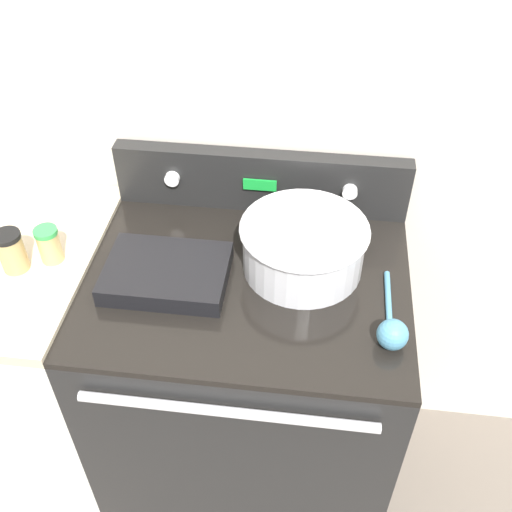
{
  "coord_description": "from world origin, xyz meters",
  "views": [
    {
      "loc": [
        0.15,
        -0.73,
        1.97
      ],
      "look_at": [
        0.02,
        0.33,
        1.0
      ],
      "focal_mm": 42.0,
      "sensor_mm": 36.0,
      "label": 1
    }
  ],
  "objects_px": {
    "ladle": "(392,331)",
    "spice_jar_black_cap": "(12,251)",
    "spice_jar_green_cap": "(49,244)",
    "casserole_dish": "(167,272)",
    "mixing_bowl": "(303,244)"
  },
  "relations": [
    {
      "from": "ladle",
      "to": "spice_jar_black_cap",
      "type": "xyz_separation_m",
      "value": [
        -0.91,
        0.11,
        0.03
      ]
    },
    {
      "from": "spice_jar_green_cap",
      "to": "spice_jar_black_cap",
      "type": "distance_m",
      "value": 0.09
    },
    {
      "from": "casserole_dish",
      "to": "spice_jar_green_cap",
      "type": "height_order",
      "value": "spice_jar_green_cap"
    },
    {
      "from": "mixing_bowl",
      "to": "spice_jar_black_cap",
      "type": "xyz_separation_m",
      "value": [
        -0.7,
        -0.1,
        -0.01
      ]
    },
    {
      "from": "casserole_dish",
      "to": "spice_jar_black_cap",
      "type": "relative_size",
      "value": 2.74
    },
    {
      "from": "casserole_dish",
      "to": "ladle",
      "type": "xyz_separation_m",
      "value": [
        0.53,
        -0.12,
        0.0
      ]
    },
    {
      "from": "mixing_bowl",
      "to": "spice_jar_black_cap",
      "type": "height_order",
      "value": "mixing_bowl"
    },
    {
      "from": "casserole_dish",
      "to": "mixing_bowl",
      "type": "bearing_deg",
      "value": 15.47
    },
    {
      "from": "ladle",
      "to": "spice_jar_black_cap",
      "type": "height_order",
      "value": "spice_jar_black_cap"
    },
    {
      "from": "mixing_bowl",
      "to": "casserole_dish",
      "type": "distance_m",
      "value": 0.34
    },
    {
      "from": "casserole_dish",
      "to": "ladle",
      "type": "distance_m",
      "value": 0.55
    },
    {
      "from": "ladle",
      "to": "spice_jar_green_cap",
      "type": "bearing_deg",
      "value": 169.63
    },
    {
      "from": "ladle",
      "to": "spice_jar_black_cap",
      "type": "distance_m",
      "value": 0.92
    },
    {
      "from": "casserole_dish",
      "to": "spice_jar_green_cap",
      "type": "relative_size",
      "value": 3.1
    },
    {
      "from": "spice_jar_black_cap",
      "to": "casserole_dish",
      "type": "bearing_deg",
      "value": 2.09
    }
  ]
}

